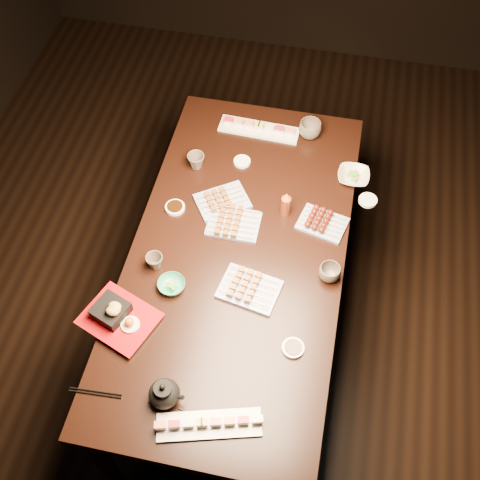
% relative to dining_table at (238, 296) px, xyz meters
% --- Properties ---
extents(ground, '(5.00, 5.00, 0.00)m').
position_rel_dining_table_xyz_m(ground, '(0.08, -0.10, -0.38)').
color(ground, black).
rests_on(ground, ground).
extents(dining_table, '(1.35, 1.98, 0.75)m').
position_rel_dining_table_xyz_m(dining_table, '(0.00, 0.00, 0.00)').
color(dining_table, black).
rests_on(dining_table, ground).
extents(sushi_platter_near, '(0.38, 0.20, 0.05)m').
position_rel_dining_table_xyz_m(sushi_platter_near, '(0.05, -0.74, 0.40)').
color(sushi_platter_near, white).
rests_on(sushi_platter_near, dining_table).
extents(sushi_platter_far, '(0.40, 0.13, 0.05)m').
position_rel_dining_table_xyz_m(sushi_platter_far, '(-0.04, 0.73, 0.40)').
color(sushi_platter_far, white).
rests_on(sushi_platter_far, dining_table).
extents(yakitori_plate_center, '(0.23, 0.16, 0.06)m').
position_rel_dining_table_xyz_m(yakitori_plate_center, '(-0.05, 0.14, 0.40)').
color(yakitori_plate_center, '#828EB6').
rests_on(yakitori_plate_center, dining_table).
extents(yakitori_plate_right, '(0.26, 0.21, 0.06)m').
position_rel_dining_table_xyz_m(yakitori_plate_right, '(0.08, -0.17, 0.41)').
color(yakitori_plate_right, '#828EB6').
rests_on(yakitori_plate_right, dining_table).
extents(yakitori_plate_left, '(0.28, 0.26, 0.06)m').
position_rel_dining_table_xyz_m(yakitori_plate_left, '(-0.12, 0.25, 0.40)').
color(yakitori_plate_left, '#828EB6').
rests_on(yakitori_plate_left, dining_table).
extents(tsukune_plate, '(0.23, 0.19, 0.05)m').
position_rel_dining_table_xyz_m(tsukune_plate, '(0.33, 0.22, 0.40)').
color(tsukune_plate, '#828EB6').
rests_on(tsukune_plate, dining_table).
extents(edamame_bowl_green, '(0.14, 0.14, 0.04)m').
position_rel_dining_table_xyz_m(edamame_bowl_green, '(-0.23, -0.22, 0.39)').
color(edamame_bowl_green, '#2E8E62').
rests_on(edamame_bowl_green, dining_table).
extents(edamame_bowl_cream, '(0.15, 0.15, 0.04)m').
position_rel_dining_table_xyz_m(edamame_bowl_cream, '(0.44, 0.51, 0.39)').
color(edamame_bowl_cream, beige).
rests_on(edamame_bowl_cream, dining_table).
extents(tempura_tray, '(0.34, 0.31, 0.10)m').
position_rel_dining_table_xyz_m(tempura_tray, '(-0.39, -0.41, 0.43)').
color(tempura_tray, black).
rests_on(tempura_tray, dining_table).
extents(teacup_near_left, '(0.08, 0.08, 0.07)m').
position_rel_dining_table_xyz_m(teacup_near_left, '(-0.32, -0.14, 0.41)').
color(teacup_near_left, '#4E443B').
rests_on(teacup_near_left, dining_table).
extents(teacup_mid_right, '(0.12, 0.12, 0.07)m').
position_rel_dining_table_xyz_m(teacup_mid_right, '(0.39, -0.05, 0.41)').
color(teacup_mid_right, '#4E443B').
rests_on(teacup_mid_right, dining_table).
extents(teacup_far_left, '(0.11, 0.11, 0.08)m').
position_rel_dining_table_xyz_m(teacup_far_left, '(-0.29, 0.44, 0.41)').
color(teacup_far_left, '#4E443B').
rests_on(teacup_far_left, dining_table).
extents(teacup_far_right, '(0.12, 0.12, 0.09)m').
position_rel_dining_table_xyz_m(teacup_far_right, '(0.20, 0.74, 0.42)').
color(teacup_far_right, '#4E443B').
rests_on(teacup_far_right, dining_table).
extents(teapot, '(0.15, 0.15, 0.11)m').
position_rel_dining_table_xyz_m(teapot, '(-0.13, -0.68, 0.43)').
color(teapot, black).
rests_on(teapot, dining_table).
extents(condiment_bottle, '(0.06, 0.06, 0.13)m').
position_rel_dining_table_xyz_m(condiment_bottle, '(0.16, 0.25, 0.44)').
color(condiment_bottle, maroon).
rests_on(condiment_bottle, dining_table).
extents(sauce_dish_west, '(0.09, 0.09, 0.02)m').
position_rel_dining_table_xyz_m(sauce_dish_west, '(-0.32, 0.17, 0.38)').
color(sauce_dish_west, white).
rests_on(sauce_dish_west, dining_table).
extents(sauce_dish_east, '(0.11, 0.11, 0.01)m').
position_rel_dining_table_xyz_m(sauce_dish_east, '(0.52, 0.39, 0.38)').
color(sauce_dish_east, white).
rests_on(sauce_dish_east, dining_table).
extents(sauce_dish_se, '(0.09, 0.09, 0.02)m').
position_rel_dining_table_xyz_m(sauce_dish_se, '(0.30, -0.39, 0.38)').
color(sauce_dish_se, white).
rests_on(sauce_dish_se, dining_table).
extents(sauce_dish_nw, '(0.09, 0.09, 0.01)m').
position_rel_dining_table_xyz_m(sauce_dish_nw, '(-0.08, 0.50, 0.38)').
color(sauce_dish_nw, white).
rests_on(sauce_dish_nw, dining_table).
extents(chopsticks_near, '(0.20, 0.03, 0.01)m').
position_rel_dining_table_xyz_m(chopsticks_near, '(-0.38, -0.71, 0.38)').
color(chopsticks_near, black).
rests_on(chopsticks_near, dining_table).
extents(chopsticks_se, '(0.22, 0.07, 0.01)m').
position_rel_dining_table_xyz_m(chopsticks_se, '(0.03, -0.73, 0.38)').
color(chopsticks_se, black).
rests_on(chopsticks_se, dining_table).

